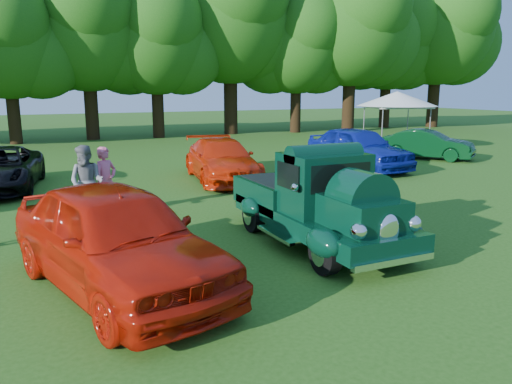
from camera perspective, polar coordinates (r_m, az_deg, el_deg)
name	(u,v)px	position (r m, az deg, el deg)	size (l,w,h in m)	color
ground	(260,258)	(9.61, 0.45, -7.51)	(120.00, 120.00, 0.00)	#234F12
hero_pickup	(317,204)	(10.40, 6.99, -1.36)	(2.28, 4.89, 1.91)	black
red_convertible	(116,238)	(8.22, -15.69, -5.05)	(2.02, 5.03, 1.71)	#A91507
back_car_orange	(222,160)	(17.49, -3.94, 3.66)	(2.01, 4.94, 1.43)	red
back_car_blue	(358,148)	(20.29, 11.61, 4.94)	(2.00, 4.97, 1.69)	navy
back_car_green	(427,144)	(24.18, 18.98, 5.17)	(1.41, 4.04, 1.33)	black
spectator_pink	(106,181)	(13.24, -16.76, 1.24)	(0.63, 0.42, 1.74)	#D8597D
spectator_grey	(87,182)	(12.93, -18.77, 1.06)	(0.89, 0.69, 1.83)	slate
canopy_tent	(397,99)	(26.75, 15.82, 10.16)	(5.02, 5.02, 3.02)	silver
tree_line	(77,19)	(32.67, -19.73, 18.12)	(63.90, 10.55, 12.49)	black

